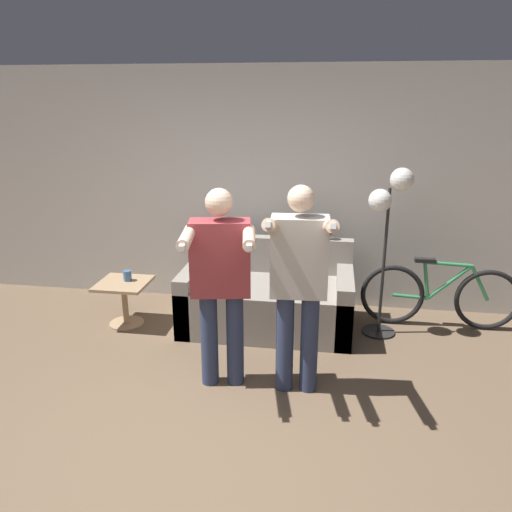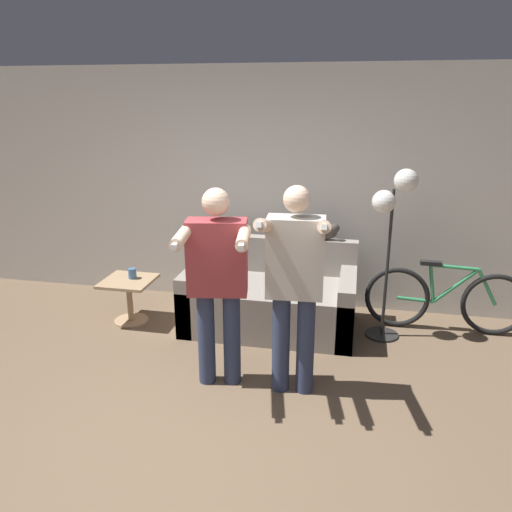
{
  "view_description": "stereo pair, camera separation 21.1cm",
  "coord_description": "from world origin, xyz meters",
  "views": [
    {
      "loc": [
        0.88,
        -2.63,
        2.27
      ],
      "look_at": [
        0.24,
        1.48,
        0.94
      ],
      "focal_mm": 35.0,
      "sensor_mm": 36.0,
      "label": 1
    },
    {
      "loc": [
        1.08,
        -2.59,
        2.27
      ],
      "look_at": [
        0.24,
        1.48,
        0.94
      ],
      "focal_mm": 35.0,
      "sensor_mm": 36.0,
      "label": 2
    }
  ],
  "objects": [
    {
      "name": "cat",
      "position": [
        0.72,
        2.42,
        0.94
      ],
      "size": [
        0.52,
        0.12,
        0.18
      ],
      "color": "#3D3833",
      "rests_on": "couch"
    },
    {
      "name": "person_right",
      "position": [
        0.66,
        0.91,
        0.97
      ],
      "size": [
        0.53,
        0.68,
        1.67
      ],
      "rotation": [
        0.0,
        0.0,
        0.06
      ],
      "color": "#2D3856",
      "rests_on": "ground_plane"
    },
    {
      "name": "bicycle",
      "position": [
        2.0,
        2.3,
        0.34
      ],
      "size": [
        1.57,
        0.07,
        0.73
      ],
      "color": "black",
      "rests_on": "ground_plane"
    },
    {
      "name": "floor_lamp",
      "position": [
        1.41,
        2.06,
        1.28
      ],
      "size": [
        0.4,
        0.32,
        1.66
      ],
      "color": "black",
      "rests_on": "ground_plane"
    },
    {
      "name": "cup",
      "position": [
        -1.16,
        1.92,
        0.52
      ],
      "size": [
        0.08,
        0.08,
        0.11
      ],
      "color": "#3D6693",
      "rests_on": "side_table"
    },
    {
      "name": "person_left",
      "position": [
        0.05,
        0.91,
        0.95
      ],
      "size": [
        0.61,
        0.74,
        1.63
      ],
      "rotation": [
        0.0,
        0.0,
        0.17
      ],
      "color": "#2D3856",
      "rests_on": "ground_plane"
    },
    {
      "name": "couch",
      "position": [
        0.27,
        2.06,
        0.29
      ],
      "size": [
        1.7,
        0.92,
        0.86
      ],
      "color": "gray",
      "rests_on": "ground_plane"
    },
    {
      "name": "side_table",
      "position": [
        -1.19,
        1.87,
        0.34
      ],
      "size": [
        0.5,
        0.5,
        0.47
      ],
      "color": "#A38460",
      "rests_on": "ground_plane"
    },
    {
      "name": "ground_plane",
      "position": [
        0.0,
        0.0,
        0.0
      ],
      "size": [
        16.0,
        16.0,
        0.0
      ],
      "primitive_type": "plane",
      "color": "brown"
    },
    {
      "name": "wall_back",
      "position": [
        0.0,
        2.76,
        1.3
      ],
      "size": [
        10.0,
        0.05,
        2.6
      ],
      "color": "beige",
      "rests_on": "ground_plane"
    }
  ]
}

